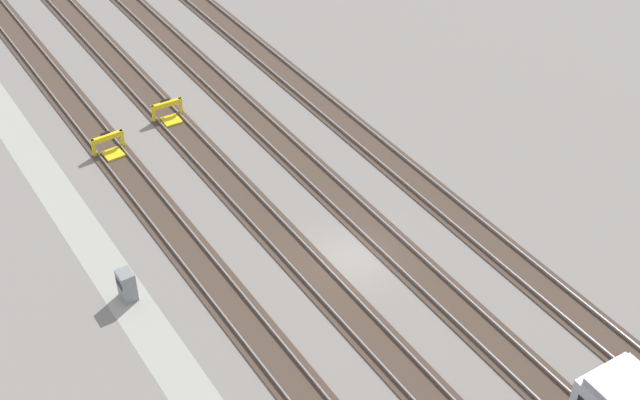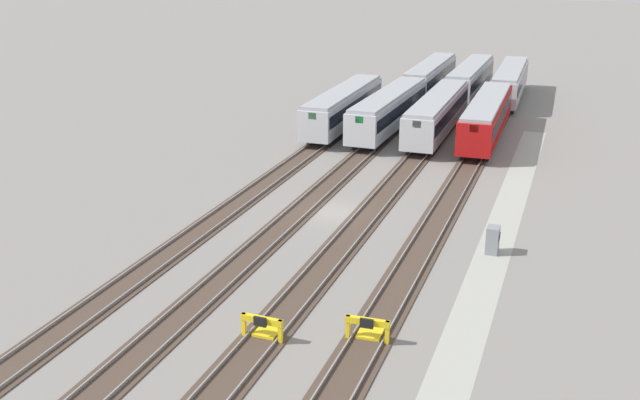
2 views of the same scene
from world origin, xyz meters
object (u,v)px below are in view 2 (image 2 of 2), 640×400
object	(u,v)px
subway_car_front_row_centre	(344,107)
electrical_cabinet	(493,240)
subway_car_front_row_left_inner	(430,77)
subway_car_front_row_right_inner	(510,82)
subway_car_back_row_leftmost	(437,114)
bumper_stop_nearest_track	(369,329)
subway_car_front_row_leftmost	(389,110)
subway_car_back_row_centre	(470,79)
bumper_stop_near_inner_track	(264,327)
subway_car_front_row_rightmost	(486,117)

from	to	relation	value
subway_car_front_row_centre	electrical_cabinet	size ratio (longest dim) A/B	11.27
subway_car_front_row_left_inner	subway_car_front_row_right_inner	xyz separation A→B (m)	(-0.14, -9.02, 0.00)
electrical_cabinet	subway_car_back_row_leftmost	bearing A→B (deg)	17.79
bumper_stop_nearest_track	subway_car_front_row_centre	bearing A→B (deg)	19.47
subway_car_front_row_leftmost	subway_car_back_row_centre	size ratio (longest dim) A/B	1.00
subway_car_back_row_leftmost	bumper_stop_nearest_track	size ratio (longest dim) A/B	8.98
subway_car_front_row_left_inner	electrical_cabinet	size ratio (longest dim) A/B	11.26
subway_car_front_row_leftmost	subway_car_back_row_centre	bearing A→B (deg)	-13.47
subway_car_front_row_leftmost	subway_car_front_row_right_inner	distance (m)	20.73
bumper_stop_near_inner_track	subway_car_front_row_rightmost	bearing A→B (deg)	-6.44
subway_car_front_row_centre	subway_car_front_row_right_inner	size ratio (longest dim) A/B	1.00
subway_car_front_row_right_inner	subway_car_back_row_leftmost	xyz separation A→B (m)	(-18.66, 4.49, 0.00)
subway_car_front_row_rightmost	subway_car_back_row_centre	world-z (taller)	same
subway_car_back_row_centre	bumper_stop_near_inner_track	xyz separation A→B (m)	(-58.51, 0.05, -1.53)
subway_car_front_row_centre	subway_car_back_row_leftmost	size ratio (longest dim) A/B	1.00
subway_car_front_row_right_inner	subway_car_front_row_centre	bearing A→B (deg)	144.18
subway_car_front_row_centre	subway_car_back_row_centre	size ratio (longest dim) A/B	1.00
subway_car_back_row_centre	electrical_cabinet	size ratio (longest dim) A/B	11.26
subway_car_front_row_rightmost	subway_car_back_row_centre	xyz separation A→B (m)	(19.10, 4.40, 0.00)
subway_car_front_row_left_inner	subway_car_front_row_rightmost	world-z (taller)	same
subway_car_front_row_centre	subway_car_front_row_right_inner	xyz separation A→B (m)	(18.66, -13.47, 0.00)
subway_car_back_row_centre	subway_car_back_row_leftmost	bearing A→B (deg)	179.91
subway_car_front_row_centre	subway_car_front_row_leftmost	bearing A→B (deg)	-90.00
subway_car_front_row_leftmost	bumper_stop_nearest_track	world-z (taller)	subway_car_front_row_leftmost
subway_car_front_row_left_inner	subway_car_back_row_leftmost	distance (m)	19.34
subway_car_front_row_rightmost	electrical_cabinet	xyz separation A→B (m)	(-26.17, -3.96, -1.24)
subway_car_front_row_left_inner	bumper_stop_near_inner_track	bearing A→B (deg)	-175.56
subway_car_front_row_rightmost	subway_car_back_row_centre	size ratio (longest dim) A/B	1.00
subway_car_front_row_leftmost	subway_car_front_row_left_inner	distance (m)	18.80
subway_car_back_row_leftmost	electrical_cabinet	size ratio (longest dim) A/B	11.26
subway_car_back_row_centre	bumper_stop_near_inner_track	world-z (taller)	subway_car_back_row_centre
subway_car_front_row_left_inner	bumper_stop_nearest_track	bearing A→B (deg)	-171.01
subway_car_front_row_leftmost	bumper_stop_near_inner_track	size ratio (longest dim) A/B	8.99
bumper_stop_near_inner_track	subway_car_front_row_centre	bearing A→B (deg)	12.82
electrical_cabinet	subway_car_front_row_leftmost	bearing A→B (deg)	26.31
subway_car_front_row_right_inner	subway_car_front_row_left_inner	bearing A→B (deg)	89.13
subway_car_front_row_leftmost	bumper_stop_near_inner_track	xyz separation A→B (m)	(-39.41, -4.53, -1.53)
subway_car_front_row_centre	electrical_cabinet	world-z (taller)	subway_car_front_row_centre
subway_car_front_row_left_inner	subway_car_front_row_right_inner	world-z (taller)	same
subway_car_front_row_right_inner	subway_car_back_row_centre	xyz separation A→B (m)	(0.44, 4.46, 0.00)
subway_car_front_row_rightmost	subway_car_front_row_right_inner	bearing A→B (deg)	-0.16
bumper_stop_near_inner_track	electrical_cabinet	xyz separation A→B (m)	(13.24, -8.41, 0.29)
subway_car_back_row_leftmost	bumper_stop_near_inner_track	xyz separation A→B (m)	(-39.41, 0.02, -1.53)
subway_car_front_row_left_inner	subway_car_back_row_centre	bearing A→B (deg)	-86.19
subway_car_front_row_rightmost	subway_car_back_row_centre	bearing A→B (deg)	12.98
subway_car_back_row_centre	subway_car_front_row_centre	bearing A→B (deg)	154.75
bumper_stop_nearest_track	electrical_cabinet	world-z (taller)	electrical_cabinet
subway_car_front_row_left_inner	bumper_stop_near_inner_track	world-z (taller)	subway_car_front_row_left_inner
subway_car_front_row_leftmost	subway_car_front_row_right_inner	xyz separation A→B (m)	(18.66, -9.03, 0.00)
subway_car_front_row_right_inner	bumper_stop_nearest_track	distance (m)	56.66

